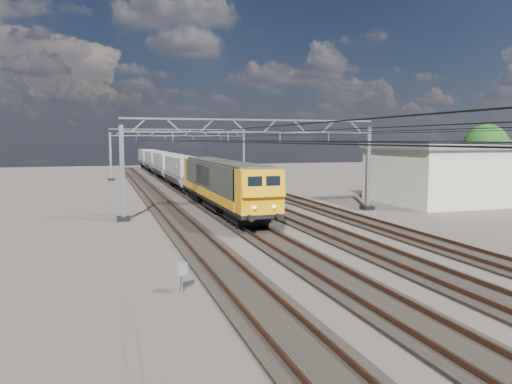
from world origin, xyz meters
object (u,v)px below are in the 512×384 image
object	(u,v)px
catenary_gantry_far	(180,152)
hopper_wagon_mid	(168,164)
industrial_shed	(478,171)
hopper_wagon_fourth	(148,157)
catenary_gantry_mid	(255,163)
locomotive	(222,182)
trackside_cabinet	(181,270)
tree_far	(490,148)
hopper_wagon_third	(156,160)
hopper_wagon_lead	(185,170)

from	to	relation	value
catenary_gantry_far	hopper_wagon_mid	bearing A→B (deg)	-132.04
industrial_shed	hopper_wagon_fourth	bearing A→B (deg)	111.74
catenary_gantry_mid	locomotive	size ratio (longest dim) A/B	0.94
catenary_gantry_mid	hopper_wagon_fourth	distance (m)	62.24
hopper_wagon_mid	trackside_cabinet	world-z (taller)	hopper_wagon_mid
catenary_gantry_mid	hopper_wagon_fourth	bearing A→B (deg)	91.84
industrial_shed	tree_far	distance (m)	11.56
locomotive	hopper_wagon_third	world-z (taller)	locomotive
catenary_gantry_far	locomotive	distance (m)	34.21
tree_far	catenary_gantry_far	bearing A→B (deg)	139.15
industrial_shed	locomotive	bearing A→B (deg)	-179.73
locomotive	hopper_wagon_mid	bearing A→B (deg)	90.00
hopper_wagon_lead	hopper_wagon_mid	world-z (taller)	same
industrial_shed	tree_far	bearing A→B (deg)	43.12
locomotive	industrial_shed	world-z (taller)	industrial_shed
hopper_wagon_mid	hopper_wagon_third	bearing A→B (deg)	90.00
trackside_cabinet	locomotive	bearing A→B (deg)	51.71
catenary_gantry_mid	hopper_wagon_fourth	xyz separation A→B (m)	(-2.00, 62.18, -1.67)
trackside_cabinet	catenary_gantry_far	bearing A→B (deg)	60.82
tree_far	catenary_gantry_mid	bearing A→B (deg)	-162.11
locomotive	trackside_cabinet	xyz separation A→B (m)	(-6.25, -19.37, -1.46)
locomotive	hopper_wagon_third	bearing A→B (deg)	90.00
catenary_gantry_mid	locomotive	xyz separation A→B (m)	(-2.00, 1.89, -1.58)
hopper_wagon_lead	hopper_wagon_fourth	distance (m)	42.60
locomotive	hopper_wagon_lead	distance (m)	17.70
industrial_shed	tree_far	xyz separation A→B (m)	(8.32, 7.79, 1.94)
locomotive	industrial_shed	bearing A→B (deg)	0.27
hopper_wagon_third	trackside_cabinet	xyz separation A→B (m)	(-6.25, -65.47, -1.36)
locomotive	hopper_wagon_lead	world-z (taller)	locomotive
catenary_gantry_mid	tree_far	xyz separation A→B (m)	(30.32, 9.79, 0.76)
hopper_wagon_lead	tree_far	world-z (taller)	tree_far
catenary_gantry_mid	locomotive	distance (m)	3.17
hopper_wagon_lead	industrial_shed	xyz separation A→B (m)	(24.00, -17.58, 0.49)
hopper_wagon_lead	hopper_wagon_fourth	size ratio (longest dim) A/B	1.00
locomotive	hopper_wagon_fourth	xyz separation A→B (m)	(-0.00, 60.30, -0.09)
hopper_wagon_third	locomotive	bearing A→B (deg)	-90.00
hopper_wagon_lead	hopper_wagon_fourth	bearing A→B (deg)	90.00
hopper_wagon_mid	hopper_wagon_fourth	size ratio (longest dim) A/B	1.00
hopper_wagon_mid	hopper_wagon_fourth	bearing A→B (deg)	90.00
hopper_wagon_mid	hopper_wagon_lead	bearing A→B (deg)	-90.00
hopper_wagon_lead	hopper_wagon_fourth	world-z (taller)	same
hopper_wagon_fourth	industrial_shed	bearing A→B (deg)	-68.26
trackside_cabinet	industrial_shed	size ratio (longest dim) A/B	0.06
hopper_wagon_lead	catenary_gantry_mid	bearing A→B (deg)	-84.17
hopper_wagon_fourth	trackside_cabinet	xyz separation A→B (m)	(-6.25, -79.67, -1.36)
catenary_gantry_mid	hopper_wagon_mid	size ratio (longest dim) A/B	1.53
hopper_wagon_mid	industrial_shed	xyz separation A→B (m)	(24.00, -31.78, 0.49)
locomotive	hopper_wagon_third	size ratio (longest dim) A/B	1.62
hopper_wagon_mid	hopper_wagon_fourth	distance (m)	28.40
hopper_wagon_fourth	tree_far	world-z (taller)	tree_far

